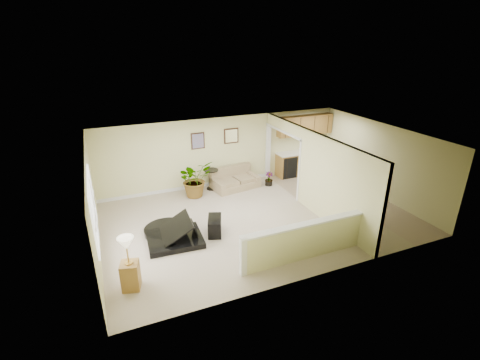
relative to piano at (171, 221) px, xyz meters
name	(u,v)px	position (x,y,z in m)	size (l,w,h in m)	color
floor	(258,218)	(2.67, 0.17, -0.57)	(9.00, 9.00, 0.00)	#B5A58C
back_wall	(223,151)	(2.67, 3.17, 0.68)	(9.00, 0.04, 2.50)	beige
front_wall	(320,229)	(2.67, -2.83, 0.68)	(9.00, 0.04, 2.50)	beige
left_wall	(93,207)	(-1.83, 0.17, 0.68)	(0.04, 6.00, 2.50)	beige
right_wall	(380,160)	(7.17, 0.17, 0.68)	(0.04, 6.00, 2.50)	beige
ceiling	(260,138)	(2.67, 0.17, 1.93)	(9.00, 6.00, 0.04)	silver
kitchen_vinyl	(343,201)	(5.82, 0.17, -0.56)	(2.70, 6.00, 0.01)	gray
interior_partition	(307,170)	(4.47, 0.42, 0.65)	(0.18, 5.99, 2.50)	beige
pony_half_wall	(303,241)	(2.75, -2.13, -0.05)	(3.42, 0.22, 1.00)	beige
left_window	(93,208)	(-1.81, -0.33, 0.88)	(0.05, 2.15, 1.45)	white
wall_art_left	(198,141)	(1.72, 3.14, 1.18)	(0.48, 0.04, 0.58)	#311B12
wall_mirror	(231,136)	(2.97, 3.14, 1.23)	(0.55, 0.04, 0.55)	#311B12
kitchen_cabinets	(302,153)	(5.86, 2.90, 0.30)	(2.36, 0.65, 2.33)	olive
piano	(171,221)	(0.00, 0.00, 0.00)	(1.75, 1.82, 1.36)	black
piano_bench	(215,226)	(1.17, -0.15, -0.33)	(0.36, 0.71, 0.48)	black
loveseat	(235,178)	(2.90, 2.65, -0.21)	(1.79, 1.18, 0.95)	tan
accent_table	(211,177)	(2.07, 2.82, -0.10)	(0.51, 0.51, 0.74)	black
palm_plant	(195,179)	(1.36, 2.47, 0.05)	(1.37, 1.27, 1.26)	black
small_plant	(269,180)	(4.12, 2.32, -0.35)	(0.37, 0.37, 0.51)	black
lamp_stand	(129,267)	(-1.25, -1.62, -0.03)	(0.46, 0.46, 1.27)	olive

